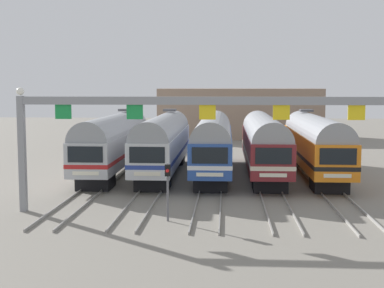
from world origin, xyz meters
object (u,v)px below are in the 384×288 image
object	(u,v)px
commuter_train_stainless	(114,141)
commuter_train_silver	(163,141)
catenary_gantry	(207,119)
commuter_train_blue	(213,141)
commuter_train_maroon	(264,142)
commuter_train_orange	(315,142)
yard_signal_mast	(168,181)

from	to	relation	value
commuter_train_stainless	commuter_train_silver	bearing A→B (deg)	0.00
catenary_gantry	commuter_train_silver	bearing A→B (deg)	106.46
commuter_train_blue	catenary_gantry	world-z (taller)	catenary_gantry
commuter_train_stainless	catenary_gantry	xyz separation A→B (m)	(7.98, -13.50, 2.55)
commuter_train_blue	commuter_train_maroon	size ratio (longest dim) A/B	1.00
commuter_train_silver	commuter_train_maroon	world-z (taller)	commuter_train_silver
commuter_train_blue	commuter_train_orange	xyz separation A→B (m)	(7.98, 0.00, 0.00)
commuter_train_stainless	commuter_train_blue	distance (m)	7.98
commuter_train_stainless	catenary_gantry	distance (m)	15.88
commuter_train_silver	yard_signal_mast	size ratio (longest dim) A/B	5.95
commuter_train_silver	commuter_train_maroon	distance (m)	7.98
commuter_train_silver	catenary_gantry	world-z (taller)	catenary_gantry
catenary_gantry	commuter_train_stainless	bearing A→B (deg)	120.58
commuter_train_stainless	commuter_train_silver	world-z (taller)	same
commuter_train_blue	commuter_train_maroon	bearing A→B (deg)	0.00
catenary_gantry	yard_signal_mast	xyz separation A→B (m)	(-1.99, -1.81, -3.12)
commuter_train_silver	commuter_train_maroon	bearing A→B (deg)	-0.03
commuter_train_silver	commuter_train_orange	distance (m)	11.96
commuter_train_silver	catenary_gantry	size ratio (longest dim) A/B	0.85
commuter_train_maroon	catenary_gantry	size ratio (longest dim) A/B	0.85
commuter_train_orange	commuter_train_stainless	bearing A→B (deg)	180.00
commuter_train_orange	commuter_train_silver	bearing A→B (deg)	180.00
commuter_train_orange	yard_signal_mast	bearing A→B (deg)	-123.08
catenary_gantry	yard_signal_mast	distance (m)	4.12
commuter_train_orange	catenary_gantry	world-z (taller)	catenary_gantry
commuter_train_orange	yard_signal_mast	xyz separation A→B (m)	(-9.97, -15.31, -0.57)
commuter_train_stainless	commuter_train_orange	size ratio (longest dim) A/B	1.00
commuter_train_stainless	commuter_train_silver	distance (m)	3.99
commuter_train_silver	commuter_train_blue	bearing A→B (deg)	-0.06
commuter_train_silver	commuter_train_orange	bearing A→B (deg)	0.00
commuter_train_stainless	commuter_train_maroon	xyz separation A→B (m)	(11.96, -0.00, -0.00)
commuter_train_stainless	yard_signal_mast	distance (m)	16.45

